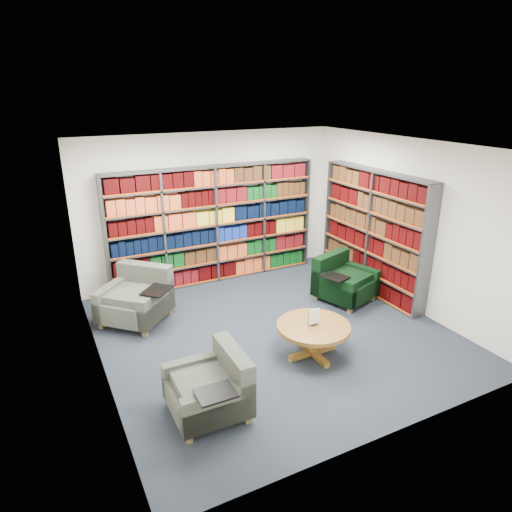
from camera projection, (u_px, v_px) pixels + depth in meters
name	position (u px, v px, depth m)	size (l,w,h in m)	color
room_shell	(275.00, 246.00, 6.54)	(5.02, 5.02, 2.82)	#1C242F
bookshelf_back	(215.00, 225.00, 8.60)	(4.00, 0.28, 2.20)	#47494F
bookshelf_right	(373.00, 233.00, 8.13)	(0.28, 2.50, 2.20)	#47494F
chair_teal_left	(138.00, 299.00, 7.32)	(1.32, 1.32, 0.85)	#0B2C36
chair_green_right	(341.00, 282.00, 8.04)	(1.14, 1.09, 0.79)	black
chair_teal_front	(214.00, 389.00, 5.20)	(0.85, 0.98, 0.76)	#0B2C36
coffee_table	(313.00, 331.00, 6.29)	(1.01, 1.01, 0.71)	brown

